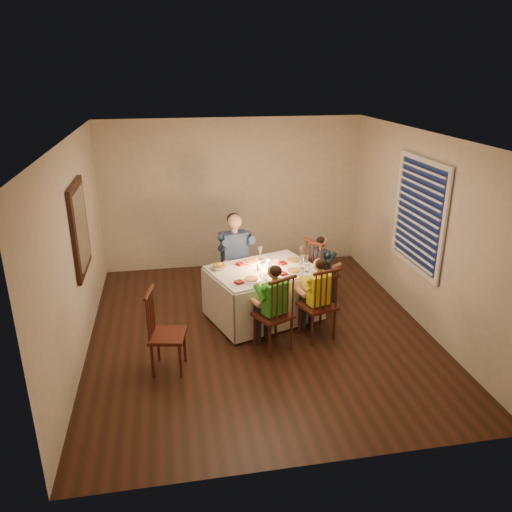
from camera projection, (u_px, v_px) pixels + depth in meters
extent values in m
plane|color=black|center=(259.00, 331.00, 6.82)|extent=(5.00, 5.00, 0.00)
cube|color=beige|center=(75.00, 252.00, 5.98)|extent=(0.02, 5.00, 2.60)
cube|color=beige|center=(423.00, 231.00, 6.73)|extent=(0.02, 5.00, 2.60)
cube|color=beige|center=(233.00, 194.00, 8.65)|extent=(4.50, 0.02, 2.60)
plane|color=white|center=(260.00, 137.00, 5.89)|extent=(5.00, 5.00, 0.00)
cube|color=silver|center=(264.00, 270.00, 6.92)|extent=(1.65, 1.40, 0.04)
cube|color=silver|center=(247.00, 281.00, 7.47)|extent=(1.38, 0.48, 0.69)
cube|color=silver|center=(282.00, 308.00, 6.63)|extent=(1.38, 0.48, 0.69)
cube|color=silver|center=(305.00, 284.00, 7.37)|extent=(0.35, 1.00, 0.69)
cube|color=silver|center=(218.00, 304.00, 6.72)|extent=(0.35, 1.00, 0.69)
cylinder|color=white|center=(252.00, 262.00, 7.13)|extent=(0.33, 0.33, 0.02)
cylinder|color=white|center=(251.00, 280.00, 6.53)|extent=(0.33, 0.33, 0.02)
cylinder|color=white|center=(294.00, 271.00, 6.80)|extent=(0.33, 0.33, 0.02)
cylinder|color=white|center=(293.00, 261.00, 7.16)|extent=(0.33, 0.33, 0.02)
cylinder|color=silver|center=(259.00, 267.00, 6.86)|extent=(0.06, 0.06, 0.10)
cylinder|color=silver|center=(268.00, 265.00, 6.93)|extent=(0.06, 0.06, 0.10)
sphere|color=yellow|center=(219.00, 266.00, 6.90)|extent=(0.09, 0.09, 0.09)
sphere|color=orange|center=(278.00, 262.00, 7.06)|extent=(0.08, 0.08, 0.08)
imported|color=white|center=(219.00, 267.00, 6.89)|extent=(0.23, 0.23, 0.06)
cube|color=black|center=(80.00, 228.00, 6.19)|extent=(0.05, 0.95, 1.15)
cube|color=white|center=(82.00, 228.00, 6.19)|extent=(0.01, 0.78, 0.98)
cube|color=#0D1637|center=(420.00, 215.00, 6.75)|extent=(0.01, 1.20, 1.40)
cube|color=white|center=(419.00, 215.00, 6.75)|extent=(0.03, 1.34, 1.54)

